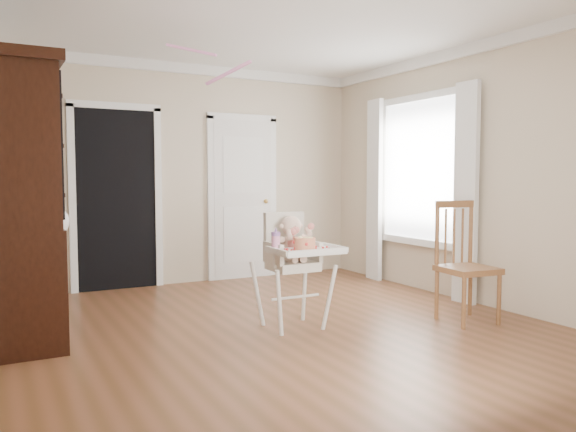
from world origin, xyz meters
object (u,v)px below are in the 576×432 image
sippy_cup (276,240)px  china_cabinet (23,203)px  dining_chair (465,265)px  high_chair (293,256)px  cake (305,244)px

sippy_cup → china_cabinet: size_ratio=0.08×
sippy_cup → dining_chair: (1.71, -0.45, -0.28)m
china_cabinet → dining_chair: (3.58, -1.26, -0.60)m
china_cabinet → dining_chair: 3.84m
china_cabinet → dining_chair: bearing=-19.4°
high_chair → cake: 0.30m
cake → dining_chair: 1.58m
high_chair → dining_chair: (1.50, -0.54, -0.12)m
cake → dining_chair: size_ratio=0.21×
china_cabinet → cake: bearing=-25.5°
sippy_cup → dining_chair: size_ratio=0.17×
china_cabinet → dining_chair: china_cabinet is taller
high_chair → china_cabinet: 2.25m
high_chair → china_cabinet: china_cabinet is taller
cake → sippy_cup: size_ratio=1.25×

